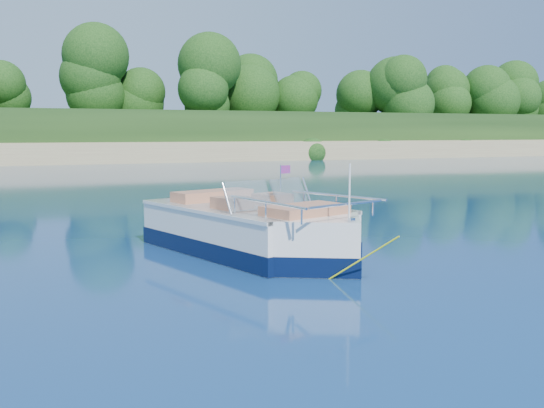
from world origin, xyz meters
The scene contains 6 objects.
ground centered at (0.00, 0.00, 0.00)m, with size 160.00×160.00×0.00m, color #0A1E4C.
shoreline centered at (0.00, 63.77, 0.98)m, with size 170.00×59.00×6.00m.
treeline centered at (0.04, 41.01, 5.55)m, with size 150.00×7.12×8.19m.
motorboat centered at (-2.64, 0.34, 0.40)m, with size 3.36×5.89×2.04m.
tow_tube centered at (-1.34, 2.80, 0.10)m, with size 1.79×1.79×0.40m.
boy centered at (-1.33, 2.86, 0.00)m, with size 0.50×0.33×1.38m, color tan.
Camera 1 is at (-6.45, -10.22, 2.29)m, focal length 40.00 mm.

